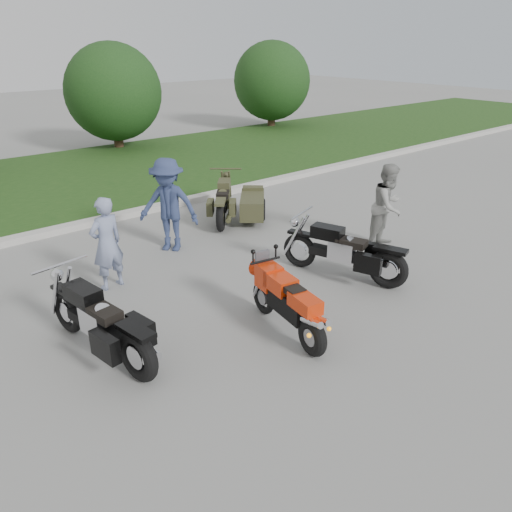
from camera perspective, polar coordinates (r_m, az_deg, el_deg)
ground at (r=7.93m, az=1.57°, el=-7.47°), size 80.00×80.00×0.00m
curb at (r=12.61m, az=-16.81°, el=4.06°), size 60.00×0.30×0.15m
grass_strip at (r=16.37m, az=-22.85°, el=7.62°), size 60.00×8.00×0.14m
tree_mid_right at (r=20.51m, az=-15.99°, el=17.56°), size 3.60×3.60×4.00m
tree_far_right at (r=24.92m, az=1.82°, el=19.36°), size 3.60×3.60×4.00m
sportbike_red at (r=7.39m, az=3.69°, el=-5.29°), size 0.56×1.90×0.91m
cruiser_left at (r=7.20m, az=-17.04°, el=-7.67°), size 0.63×2.46×0.95m
cruiser_right at (r=9.25m, az=10.44°, el=0.23°), size 0.99×2.36×0.94m
cruiser_sidecar at (r=12.08m, az=-1.81°, el=5.96°), size 1.94×2.12×0.90m
person_stripe at (r=9.00m, az=-16.70°, el=1.36°), size 0.66×0.49×1.67m
person_grey at (r=10.80m, az=14.85°, el=5.57°), size 0.97×0.82×1.77m
person_denim at (r=10.35m, az=-9.97°, el=5.72°), size 1.34×1.43×1.94m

